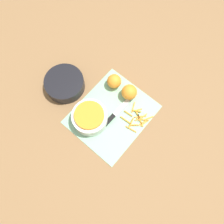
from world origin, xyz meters
TOP-DOWN VIEW (x-y plane):
  - ground_plane at (0.00, 0.00)m, footprint 4.00×4.00m
  - cutting_board at (0.00, 0.00)m, footprint 0.40×0.34m
  - bowl_speckled at (-0.09, 0.06)m, footprint 0.17×0.17m
  - bowl_dark at (-0.04, 0.29)m, footprint 0.20×0.20m
  - knife at (-0.03, -0.01)m, footprint 0.24×0.03m
  - orange_left at (0.13, 0.10)m, footprint 0.07×0.07m
  - orange_right at (0.13, 0.00)m, footprint 0.08×0.08m
  - peel_pile at (0.06, -0.11)m, footprint 0.13×0.13m

SIDE VIEW (x-z plane):
  - ground_plane at x=0.00m, z-range 0.00..0.00m
  - cutting_board at x=0.00m, z-range 0.00..0.01m
  - peel_pile at x=0.06m, z-range 0.01..0.01m
  - knife at x=-0.03m, z-range 0.00..0.02m
  - bowl_dark at x=-0.04m, z-range 0.00..0.06m
  - orange_left at x=0.13m, z-range 0.01..0.08m
  - orange_right at x=0.13m, z-range 0.01..0.08m
  - bowl_speckled at x=-0.09m, z-range 0.00..0.09m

